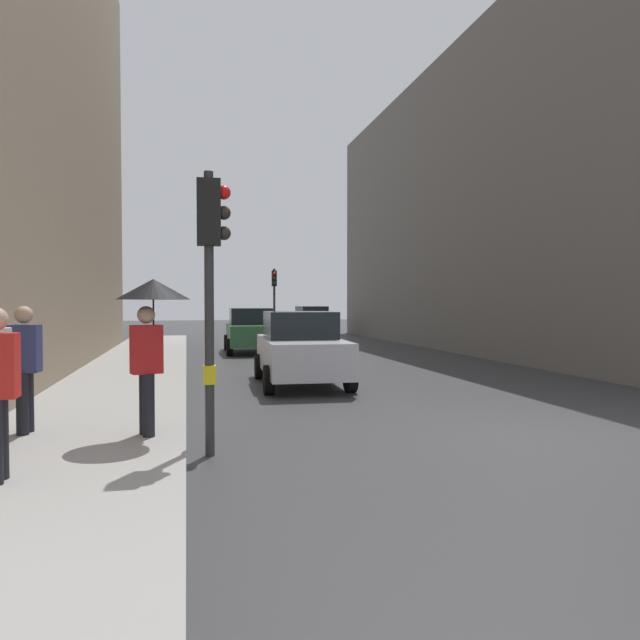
% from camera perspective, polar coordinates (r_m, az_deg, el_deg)
% --- Properties ---
extents(ground_plane, '(120.00, 120.00, 0.00)m').
position_cam_1_polar(ground_plane, '(9.30, 21.24, -10.69)').
color(ground_plane, '#38383A').
extents(sidewalk_kerb, '(2.87, 40.00, 0.16)m').
position_cam_1_polar(sidewalk_kerb, '(13.73, -18.88, -6.34)').
color(sidewalk_kerb, '#A8A5A0').
rests_on(sidewalk_kerb, ground).
extents(building_facade_right, '(12.00, 27.74, 12.15)m').
position_cam_1_polar(building_facade_right, '(28.54, 22.35, 9.81)').
color(building_facade_right, slate).
rests_on(building_facade_right, ground).
extents(traffic_light_far_median, '(0.25, 0.43, 3.80)m').
position_cam_1_polar(traffic_light_far_median, '(31.61, -4.46, 2.85)').
color(traffic_light_far_median, '#2D2D2D').
rests_on(traffic_light_far_median, ground).
extents(traffic_light_near_left, '(0.43, 0.25, 3.65)m').
position_cam_1_polar(traffic_light_near_left, '(7.68, -10.54, 5.70)').
color(traffic_light_near_left, '#2D2D2D').
rests_on(traffic_light_near_left, ground).
extents(car_silver_hatchback, '(2.17, 4.28, 1.76)m').
position_cam_1_polar(car_silver_hatchback, '(14.16, -1.89, -2.76)').
color(car_silver_hatchback, '#BCBCC1').
rests_on(car_silver_hatchback, ground).
extents(car_green_estate, '(2.12, 4.25, 1.76)m').
position_cam_1_polar(car_green_estate, '(23.54, -6.73, -1.00)').
color(car_green_estate, '#2D6038').
rests_on(car_green_estate, ground).
extents(car_white_compact, '(2.19, 4.29, 1.76)m').
position_cam_1_polar(car_white_compact, '(36.15, -0.90, -0.06)').
color(car_white_compact, silver).
rests_on(car_white_compact, ground).
extents(pedestrian_with_umbrella, '(1.00, 1.00, 2.14)m').
position_cam_1_polar(pedestrian_with_umbrella, '(8.35, -16.06, 0.70)').
color(pedestrian_with_umbrella, black).
rests_on(pedestrian_with_umbrella, sidewalk_kerb).
extents(pedestrian_with_grey_backpack, '(0.63, 0.36, 1.77)m').
position_cam_1_polar(pedestrian_with_grey_backpack, '(9.14, -27.01, -3.60)').
color(pedestrian_with_grey_backpack, black).
rests_on(pedestrian_with_grey_backpack, sidewalk_kerb).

